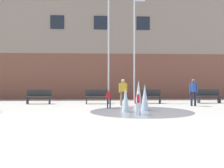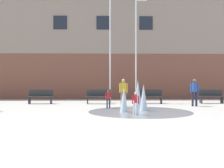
# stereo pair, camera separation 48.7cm
# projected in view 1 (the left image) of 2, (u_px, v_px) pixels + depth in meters

# --- Properties ---
(ground_plane) EXTENTS (100.00, 100.00, 0.00)m
(ground_plane) POSITION_uv_depth(u_px,v_px,m) (108.00, 134.00, 7.15)
(ground_plane) COLOR #B2ADA3
(library_building) EXTENTS (36.00, 6.05, 8.29)m
(library_building) POSITION_uv_depth(u_px,v_px,m) (100.00, 53.00, 24.35)
(library_building) COLOR brown
(library_building) RESTS_ON ground
(splash_fountain) EXTENTS (4.93, 4.93, 1.52)m
(splash_fountain) POSITION_uv_depth(u_px,v_px,m) (138.00, 100.00, 12.91)
(splash_fountain) COLOR gray
(splash_fountain) RESTS_ON ground
(park_bench_under_left_flagpole) EXTENTS (1.60, 0.44, 0.91)m
(park_bench_under_left_flagpole) POSITION_uv_depth(u_px,v_px,m) (39.00, 96.00, 16.85)
(park_bench_under_left_flagpole) COLOR #28282D
(park_bench_under_left_flagpole) RESTS_ON ground
(park_bench_center) EXTENTS (1.60, 0.44, 0.91)m
(park_bench_center) POSITION_uv_depth(u_px,v_px,m) (97.00, 96.00, 16.96)
(park_bench_center) COLOR #28282D
(park_bench_center) RESTS_ON ground
(park_bench_under_right_flagpole) EXTENTS (1.60, 0.44, 0.91)m
(park_bench_under_right_flagpole) POSITION_uv_depth(u_px,v_px,m) (149.00, 96.00, 17.17)
(park_bench_under_right_flagpole) COLOR #28282D
(park_bench_under_right_flagpole) RESTS_ON ground
(park_bench_far_right) EXTENTS (1.60, 0.44, 0.91)m
(park_bench_far_right) POSITION_uv_depth(u_px,v_px,m) (209.00, 96.00, 17.51)
(park_bench_far_right) COLOR #28282D
(park_bench_far_right) RESTS_ON ground
(child_with_pink_shirt) EXTENTS (0.31, 0.23, 0.99)m
(child_with_pink_shirt) POSITION_uv_depth(u_px,v_px,m) (138.00, 101.00, 11.28)
(child_with_pink_shirt) COLOR silver
(child_with_pink_shirt) RESTS_ON ground
(child_in_fountain) EXTENTS (0.31, 0.23, 0.99)m
(child_in_fountain) POSITION_uv_depth(u_px,v_px,m) (109.00, 98.00, 14.01)
(child_in_fountain) COLOR #1E233D
(child_in_fountain) RESTS_ON ground
(adult_near_bench) EXTENTS (0.50, 0.23, 1.59)m
(adult_near_bench) POSITION_uv_depth(u_px,v_px,m) (123.00, 90.00, 15.63)
(adult_near_bench) COLOR #89755B
(adult_near_bench) RESTS_ON ground
(adult_in_red) EXTENTS (0.50, 0.35, 1.59)m
(adult_in_red) POSITION_uv_depth(u_px,v_px,m) (193.00, 90.00, 15.37)
(adult_in_red) COLOR #1E233D
(adult_in_red) RESTS_ON ground
(flagpole_left) EXTENTS (0.80, 0.10, 8.00)m
(flagpole_left) POSITION_uv_depth(u_px,v_px,m) (109.00, 41.00, 17.95)
(flagpole_left) COLOR silver
(flagpole_left) RESTS_ON ground
(flagpole_right) EXTENTS (0.80, 0.10, 7.84)m
(flagpole_right) POSITION_uv_depth(u_px,v_px,m) (135.00, 42.00, 18.06)
(flagpole_right) COLOR silver
(flagpole_right) RESTS_ON ground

